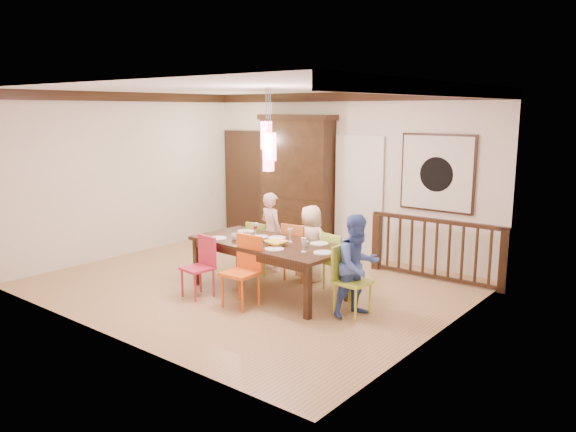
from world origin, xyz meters
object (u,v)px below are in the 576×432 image
Objects in this scene: china_hutch at (297,182)px; balustrade at (436,248)px; chair_far_left at (262,243)px; person_far_mid at (311,243)px; chair_end_right at (353,276)px; person_end_right at (358,266)px; dining_table at (269,247)px; person_far_left at (271,232)px.

china_hutch is 3.10m from balustrade.
person_far_mid is at bearing -171.47° from chair_far_left.
chair_end_right is 0.36× the size of china_hutch.
person_end_right reaches higher than balustrade.
dining_table is 1.78× the size of person_end_right.
dining_table is 1.08× the size of balustrade.
person_far_mid is at bearing 86.21° from dining_table.
china_hutch is 1.94× the size of person_far_left.
chair_far_left is 2.00m from china_hutch.
person_far_left reaches higher than dining_table.
person_far_left is at bearing 131.18° from dining_table.
china_hutch is at bearing 171.74° from balustrade.
china_hutch is at bearing 70.81° from person_end_right.
person_far_mid is at bearing -46.37° from china_hutch.
person_far_left is 1.10× the size of person_far_mid.
person_far_mid is at bearing 78.82° from person_end_right.
china_hutch is 3.79m from person_end_right.
dining_table is at bearing 133.35° from chair_far_left.
dining_table is at bearing 111.43° from person_end_right.
person_end_right is at bearing -40.30° from china_hutch.
dining_table is at bearing -129.25° from balustrade.
dining_table is at bearing 87.93° from person_far_mid.
dining_table is at bearing 140.87° from person_far_left.
dining_table is 1.82× the size of person_far_left.
person_far_mid reaches higher than chair_far_left.
china_hutch is (-1.38, 2.43, 0.58)m from dining_table.
balustrade is 1.93m from person_far_mid.
chair_end_right is at bearing 150.26° from person_far_mid.
balustrade is at bearing 17.42° from person_end_right.
balustrade is 1.65× the size of person_end_right.
person_end_right is (1.37, -0.87, 0.07)m from person_far_mid.
person_end_right reaches higher than person_far_mid.
chair_end_right is at bearing -97.00° from balustrade.
chair_end_right is (2.15, -0.70, 0.03)m from chair_far_left.
chair_far_left is 2.72m from balustrade.
person_end_right reaches higher than dining_table.
dining_table is 1.47m from person_end_right.
chair_far_left is 0.72× the size of person_far_mid.
balustrade reaches higher than chair_far_left.
chair_far_left is 0.39× the size of balustrade.
person_far_left reaches higher than chair_far_left.
person_far_mid is at bearing 59.39° from chair_end_right.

